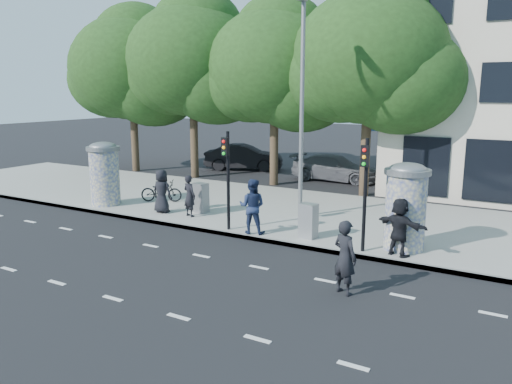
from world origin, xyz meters
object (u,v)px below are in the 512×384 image
Objects in this scene: ped_a at (162,191)px; car_mid at (244,157)px; ad_column_right at (406,204)px; cabinet_right at (308,221)px; traffic_pole_far at (365,183)px; ped_b at (189,196)px; street_lamp at (301,93)px; man_road at (345,257)px; ped_f at (399,227)px; ped_c at (252,206)px; car_right at (335,168)px; cabinet_left at (201,198)px; traffic_pole_near at (227,170)px; ad_column_left at (104,172)px; bicycle at (161,191)px.

ped_a reaches higher than car_mid.
ad_column_right reaches higher than cabinet_right.
ped_b is (-7.08, 0.84, -1.28)m from traffic_pole_far.
ped_a is 1.07× the size of ped_b.
street_lamp is at bearing -159.83° from ped_a.
man_road is at bearing -44.83° from cabinet_right.
ped_f is at bearing -31.03° from street_lamp.
street_lamp is at bearing 156.27° from ad_column_right.
ped_c is 0.39× the size of car_right.
traffic_pole_far is 2.91× the size of cabinet_left.
ped_c is at bearing 168.66° from ped_a.
cabinet_right is at bearing -169.08° from ped_b.
ad_column_right is 1.52m from traffic_pole_far.
ped_f reaches higher than car_mid.
cabinet_left is at bearing 175.09° from ad_column_right.
ad_column_right reaches higher than ped_b.
man_road reaches higher than cabinet_right.
street_lamp is at bearing 63.77° from traffic_pole_near.
traffic_pole_near reaches higher than cabinet_right.
cabinet_left is at bearing 170.12° from car_right.
cabinet_left is (4.29, 0.90, -0.80)m from ad_column_left.
ped_c is (-0.46, -2.78, -3.71)m from street_lamp.
car_mid is (-0.29, 11.73, -0.75)m from ad_column_left.
car_right reaches higher than cabinet_right.
ped_a reaches higher than ped_b.
street_lamp is 4.64× the size of ped_f.
traffic_pole_far is at bearing -39.88° from street_lamp.
ped_c is 11.68m from car_right.
car_mid is (-4.58, 10.84, 0.05)m from cabinet_left.
bicycle is (-2.63, 1.44, -0.33)m from ped_b.
ped_c is 3.62m from cabinet_left.
bicycle is 10.35m from car_mid.
traffic_pole_far is 0.42× the size of street_lamp.
street_lamp is at bearing 14.94° from ad_column_left.
bicycle is 1.52× the size of cabinet_left.
ad_column_left is 2.27× the size of cabinet_left.
ad_column_left is 9.44m from cabinet_right.
traffic_pole_near is at bearing 165.44° from ped_a.
ped_c reaches higher than bicycle.
ad_column_left is 12.40m from ad_column_right.
car_right is (1.76, 10.03, -0.04)m from cabinet_left.
ped_b is 3.32m from ped_c.
street_lamp is 7.00× the size of cabinet_right.
ped_a is 1.50× the size of cabinet_right.
bicycle is (-4.91, 2.28, -1.61)m from traffic_pole_near.
traffic_pole_near is 5.65m from bicycle.
ad_column_left is 1.00× the size of ad_column_right.
street_lamp is at bearing -114.59° from ped_c.
traffic_pole_near is 1.00× the size of traffic_pole_far.
man_road is at bearing 168.24° from ped_b.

